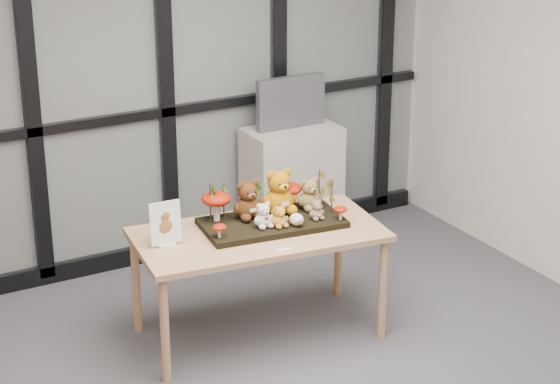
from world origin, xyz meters
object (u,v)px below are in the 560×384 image
bear_brown_medium (248,198)px  cabinet (292,187)px  bear_small_yellow (280,215)px  bear_white_bow (263,213)px  mushroom_back_left (216,205)px  bear_tan_back (310,192)px  sign_holder (166,226)px  monitor (291,102)px  plush_cream_hedgehog (297,219)px  mushroom_front_left (219,230)px  bear_pooh_yellow (279,189)px  bear_beige_small (316,209)px  mushroom_front_right (341,212)px  diorama_tray (272,223)px  display_table (258,242)px  mushroom_back_right (289,194)px

bear_brown_medium → cabinet: (0.82, 0.92, -0.39)m
bear_small_yellow → bear_white_bow: (-0.08, 0.04, 0.01)m
bear_white_bow → mushroom_back_left: (-0.19, 0.22, 0.01)m
bear_tan_back → sign_holder: 0.93m
sign_holder → monitor: 1.71m
plush_cream_hedgehog → mushroom_front_left: mushroom_front_left is taller
bear_pooh_yellow → bear_beige_small: bear_pooh_yellow is taller
bear_white_bow → plush_cream_hedgehog: 0.20m
mushroom_front_left → mushroom_front_right: mushroom_front_right is taller
bear_tan_back → bear_beige_small: size_ratio=1.65×
mushroom_back_left → mushroom_front_left: bearing=-112.0°
diorama_tray → mushroom_back_left: size_ratio=4.27×
display_table → mushroom_back_right: bearing=35.5°
diorama_tray → bear_pooh_yellow: 0.20m
bear_small_yellow → plush_cream_hedgehog: (0.09, -0.03, -0.03)m
bear_small_yellow → monitor: monitor is taller
bear_small_yellow → mushroom_front_left: (-0.37, 0.03, -0.03)m
bear_pooh_yellow → bear_brown_medium: size_ratio=1.19×
plush_cream_hedgehog → cabinet: bearing=68.4°
diorama_tray → cabinet: size_ratio=0.94×
sign_holder → cabinet: sign_holder is taller
bear_small_yellow → plush_cream_hedgehog: bear_small_yellow is taller
display_table → bear_white_bow: bear_white_bow is taller
bear_beige_small → mushroom_front_right: bearing=-24.6°
bear_small_yellow → cabinet: cabinet is taller
bear_white_bow → plush_cream_hedgehog: (0.18, -0.07, -0.04)m
bear_pooh_yellow → display_table: bearing=-142.4°
bear_small_yellow → monitor: size_ratio=0.28×
bear_white_bow → bear_beige_small: bearing=-1.2°
display_table → monitor: monitor is taller
plush_cream_hedgehog → bear_tan_back: bearing=50.4°
bear_pooh_yellow → diorama_tray: bearing=-131.4°
mushroom_back_left → sign_holder: size_ratio=0.74×
plush_cream_hedgehog → mushroom_back_right: (0.09, 0.26, 0.05)m
mushroom_front_right → mushroom_back_left: bearing=152.0°
plush_cream_hedgehog → sign_holder: bearing=173.0°
display_table → bear_white_bow: 0.19m
bear_small_yellow → mushroom_back_right: bearing=57.1°
monitor → bear_pooh_yellow: bearing=-123.1°
bear_tan_back → mushroom_front_right: bearing=-65.5°
mushroom_back_left → plush_cream_hedgehog: bearing=-38.5°
bear_brown_medium → display_table: bearing=-85.1°
display_table → bear_small_yellow: 0.21m
bear_pooh_yellow → sign_holder: bear_pooh_yellow is taller
bear_brown_medium → mushroom_front_right: 0.55m
mushroom_front_right → mushroom_front_left: bearing=171.7°
bear_tan_back → monitor: 1.11m
bear_tan_back → bear_brown_medium: bearing=178.9°
bear_brown_medium → bear_small_yellow: 0.24m
bear_beige_small → mushroom_back_right: bearing=110.5°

